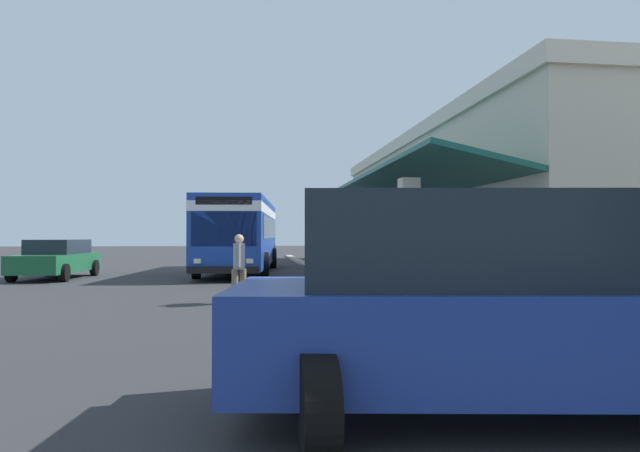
# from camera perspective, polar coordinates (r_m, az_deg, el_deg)

# --- Properties ---
(ground) EXTENTS (120.00, 120.00, 0.00)m
(ground) POSITION_cam_1_polar(r_m,az_deg,el_deg) (29.02, 4.77, -4.21)
(ground) COLOR #2D2D30
(curb_strip) EXTENTS (32.23, 0.50, 0.12)m
(curb_strip) POSITION_cam_1_polar(r_m,az_deg,el_deg) (26.81, -0.90, -4.35)
(curb_strip) COLOR #9E998E
(curb_strip) RESTS_ON ground
(plaza_building) EXTENTS (27.16, 13.45, 6.66)m
(plaza_building) POSITION_cam_1_polar(r_m,az_deg,el_deg) (29.49, 18.03, 2.37)
(plaza_building) COLOR beige
(plaza_building) RESTS_ON ground
(transit_bus) EXTENTS (11.39, 3.56, 3.34)m
(transit_bus) POSITION_cam_1_polar(r_m,az_deg,el_deg) (24.53, -8.22, -0.46)
(transit_bus) COLOR #193D9E
(transit_bus) RESTS_ON ground
(parked_sedan_green) EXTENTS (4.51, 2.22, 1.47)m
(parked_sedan_green) POSITION_cam_1_polar(r_m,az_deg,el_deg) (22.92, -25.74, -3.08)
(parked_sedan_green) COLOR #195933
(parked_sedan_green) RESTS_ON ground
(parked_suv_blue) EXTENTS (3.14, 5.02, 1.97)m
(parked_suv_blue) POSITION_cam_1_polar(r_m,az_deg,el_deg) (5.21, 17.97, -7.54)
(parked_suv_blue) COLOR navy
(parked_suv_blue) RESTS_ON ground
(pedestrian) EXTENTS (0.67, 0.35, 1.65)m
(pedestrian) POSITION_cam_1_polar(r_m,az_deg,el_deg) (13.24, -8.44, -4.01)
(pedestrian) COLOR #726651
(pedestrian) RESTS_ON ground
(potted_palm) EXTENTS (1.96, 2.01, 2.77)m
(potted_palm) POSITION_cam_1_polar(r_m,az_deg,el_deg) (20.20, 4.18, -3.35)
(potted_palm) COLOR brown
(potted_palm) RESTS_ON ground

